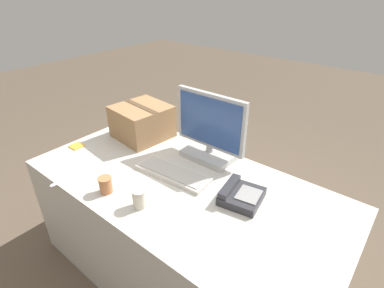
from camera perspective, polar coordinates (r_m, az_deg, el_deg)
ground_plane at (r=2.19m, az=-1.61°, el=-22.64°), size 12.00×12.00×0.00m
office_desk at (r=1.92m, az=-1.77°, el=-16.00°), size 1.80×0.90×0.72m
monitor at (r=1.82m, az=3.45°, el=2.09°), size 0.48×0.22×0.42m
keyboard at (r=1.74m, az=-3.67°, el=-5.53°), size 0.46×0.19×0.03m
desk_phone at (r=1.57m, az=9.22°, el=-9.57°), size 0.23×0.24×0.07m
paper_cup_left at (r=1.65m, az=-16.13°, el=-7.48°), size 0.07×0.07×0.09m
paper_cup_right at (r=1.52m, az=-10.01°, el=-10.13°), size 0.07×0.07×0.10m
spoon at (r=1.84m, az=-24.27°, el=-6.72°), size 0.03×0.14×0.00m
cardboard_box at (r=2.14m, az=-9.47°, el=4.24°), size 0.38×0.38×0.23m
sticky_note_pad at (r=2.17m, az=-21.13°, el=-0.36°), size 0.08×0.08×0.01m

